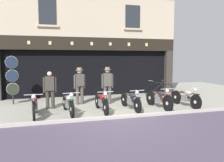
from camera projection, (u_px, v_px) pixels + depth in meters
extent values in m
cube|color=gray|center=(92.00, 97.00, 12.98)|extent=(22.25, 10.00, 0.08)
cube|color=#AFA69E|center=(119.00, 118.00, 8.28)|extent=(22.25, 0.16, 0.18)
cube|color=black|center=(85.00, 71.00, 15.04)|extent=(9.43, 4.00, 2.60)
cube|color=#332D28|center=(168.00, 72.00, 14.40)|extent=(0.44, 0.36, 2.60)
cube|color=#23282D|center=(90.00, 71.00, 13.36)|extent=(9.02, 0.03, 2.18)
cube|color=black|center=(91.00, 44.00, 12.80)|extent=(10.25, 0.24, 0.70)
cube|color=#DBC684|center=(29.00, 43.00, 11.74)|extent=(0.14, 0.03, 0.18)
cube|color=#DBC684|center=(50.00, 43.00, 12.04)|extent=(0.14, 0.03, 0.18)
cube|color=#DBC684|center=(72.00, 43.00, 12.36)|extent=(0.14, 0.03, 0.18)
cube|color=#DBC684|center=(92.00, 44.00, 12.67)|extent=(0.14, 0.03, 0.18)
cube|color=#DBC684|center=(110.00, 44.00, 12.97)|extent=(0.14, 0.03, 0.16)
cube|color=#DBC684|center=(129.00, 44.00, 13.29)|extent=(0.14, 0.03, 0.20)
cube|color=#DBC684|center=(147.00, 45.00, 13.60)|extent=(0.14, 0.03, 0.19)
cube|color=#BBA990|center=(91.00, 15.00, 12.71)|extent=(10.25, 0.40, 2.45)
cube|color=#23282D|center=(47.00, 12.00, 11.86)|extent=(0.90, 0.02, 1.30)
cube|color=#BBA990|center=(48.00, 26.00, 11.89)|extent=(1.10, 0.12, 0.10)
cube|color=#23282D|center=(133.00, 17.00, 13.19)|extent=(0.90, 0.02, 1.30)
cube|color=#BBA990|center=(133.00, 29.00, 13.23)|extent=(1.10, 0.12, 0.10)
cylinder|color=black|center=(34.00, 112.00, 7.84)|extent=(0.07, 0.67, 0.67)
cylinder|color=silver|center=(34.00, 112.00, 7.84)|extent=(0.10, 0.15, 0.15)
cylinder|color=black|center=(35.00, 104.00, 9.09)|extent=(0.08, 0.67, 0.67)
cylinder|color=silver|center=(35.00, 104.00, 9.09)|extent=(0.11, 0.15, 0.15)
cube|color=black|center=(35.00, 105.00, 8.45)|extent=(0.07, 1.20, 0.07)
cube|color=slate|center=(35.00, 106.00, 8.46)|extent=(0.20, 0.32, 0.26)
ellipsoid|color=maroon|center=(34.00, 100.00, 8.28)|extent=(0.22, 0.46, 0.20)
ellipsoid|color=#38281E|center=(35.00, 99.00, 8.66)|extent=(0.20, 0.30, 0.10)
cube|color=black|center=(34.00, 101.00, 7.80)|extent=(0.10, 0.36, 0.04)
sphere|color=silver|center=(34.00, 97.00, 7.85)|extent=(0.15, 0.15, 0.15)
cylinder|color=silver|center=(34.00, 95.00, 7.84)|extent=(0.62, 0.02, 0.02)
cylinder|color=silver|center=(34.00, 103.00, 7.85)|extent=(0.04, 0.25, 0.61)
cylinder|color=black|center=(72.00, 109.00, 8.28)|extent=(0.13, 0.65, 0.65)
cylinder|color=silver|center=(72.00, 109.00, 8.28)|extent=(0.11, 0.15, 0.14)
cylinder|color=black|center=(65.00, 102.00, 9.61)|extent=(0.14, 0.65, 0.65)
cylinder|color=silver|center=(65.00, 102.00, 9.61)|extent=(0.12, 0.15, 0.14)
cube|color=#133B28|center=(68.00, 102.00, 8.93)|extent=(0.18, 1.32, 0.07)
cube|color=slate|center=(68.00, 104.00, 8.94)|extent=(0.23, 0.34, 0.26)
ellipsoid|color=gray|center=(69.00, 98.00, 8.75)|extent=(0.26, 0.48, 0.20)
ellipsoid|color=#38281E|center=(67.00, 97.00, 9.16)|extent=(0.22, 0.32, 0.10)
cube|color=#133B28|center=(72.00, 100.00, 8.25)|extent=(0.13, 0.37, 0.04)
sphere|color=silver|center=(71.00, 95.00, 8.29)|extent=(0.15, 0.15, 0.15)
cylinder|color=silver|center=(71.00, 93.00, 8.28)|extent=(0.62, 0.08, 0.02)
cylinder|color=silver|center=(72.00, 101.00, 8.29)|extent=(0.06, 0.27, 0.61)
cylinder|color=black|center=(106.00, 107.00, 8.63)|extent=(0.07, 0.63, 0.63)
cylinder|color=silver|center=(106.00, 107.00, 8.63)|extent=(0.10, 0.14, 0.14)
cylinder|color=black|center=(98.00, 101.00, 9.93)|extent=(0.08, 0.63, 0.63)
cylinder|color=silver|center=(98.00, 101.00, 9.93)|extent=(0.11, 0.14, 0.14)
cube|color=black|center=(101.00, 101.00, 9.27)|extent=(0.08, 1.26, 0.07)
cube|color=slate|center=(101.00, 103.00, 9.28)|extent=(0.20, 0.32, 0.26)
ellipsoid|color=maroon|center=(102.00, 97.00, 9.09)|extent=(0.22, 0.46, 0.20)
ellipsoid|color=#38281E|center=(100.00, 96.00, 9.49)|extent=(0.20, 0.30, 0.10)
cube|color=black|center=(106.00, 99.00, 8.60)|extent=(0.10, 0.36, 0.04)
sphere|color=silver|center=(105.00, 94.00, 8.64)|extent=(0.15, 0.15, 0.15)
cylinder|color=silver|center=(105.00, 92.00, 8.63)|extent=(0.62, 0.03, 0.02)
cylinder|color=silver|center=(106.00, 100.00, 8.64)|extent=(0.04, 0.23, 0.62)
cylinder|color=black|center=(138.00, 105.00, 9.05)|extent=(0.10, 0.61, 0.60)
cylinder|color=silver|center=(138.00, 105.00, 9.05)|extent=(0.11, 0.14, 0.13)
cylinder|color=black|center=(124.00, 99.00, 10.34)|extent=(0.11, 0.61, 0.60)
cylinder|color=silver|center=(124.00, 99.00, 10.34)|extent=(0.12, 0.14, 0.13)
cube|color=black|center=(130.00, 99.00, 9.68)|extent=(0.14, 1.26, 0.07)
cube|color=slate|center=(130.00, 101.00, 9.69)|extent=(0.22, 0.33, 0.26)
ellipsoid|color=black|center=(132.00, 95.00, 9.51)|extent=(0.24, 0.47, 0.20)
ellipsoid|color=#38281E|center=(128.00, 94.00, 9.90)|extent=(0.22, 0.31, 0.10)
cube|color=black|center=(138.00, 97.00, 9.02)|extent=(0.12, 0.36, 0.04)
sphere|color=silver|center=(137.00, 93.00, 9.06)|extent=(0.15, 0.15, 0.15)
cylinder|color=silver|center=(137.00, 91.00, 9.05)|extent=(0.62, 0.06, 0.02)
cylinder|color=silver|center=(137.00, 98.00, 9.06)|extent=(0.05, 0.24, 0.62)
cylinder|color=black|center=(168.00, 103.00, 9.29)|extent=(0.12, 0.68, 0.67)
cylinder|color=silver|center=(168.00, 103.00, 9.29)|extent=(0.11, 0.16, 0.15)
cylinder|color=black|center=(151.00, 98.00, 10.57)|extent=(0.13, 0.68, 0.67)
cylinder|color=silver|center=(151.00, 98.00, 10.57)|extent=(0.12, 0.16, 0.15)
cube|color=#512019|center=(159.00, 98.00, 9.92)|extent=(0.16, 1.27, 0.07)
cube|color=slate|center=(159.00, 99.00, 9.93)|extent=(0.22, 0.33, 0.26)
ellipsoid|color=black|center=(161.00, 94.00, 9.74)|extent=(0.25, 0.47, 0.20)
ellipsoid|color=#38281E|center=(156.00, 93.00, 10.13)|extent=(0.22, 0.31, 0.10)
cube|color=#512019|center=(168.00, 95.00, 9.25)|extent=(0.13, 0.37, 0.04)
sphere|color=silver|center=(167.00, 91.00, 9.29)|extent=(0.15, 0.15, 0.15)
cylinder|color=silver|center=(167.00, 89.00, 9.28)|extent=(0.62, 0.07, 0.02)
cylinder|color=silver|center=(167.00, 96.00, 9.29)|extent=(0.05, 0.23, 0.62)
cylinder|color=black|center=(196.00, 102.00, 9.68)|extent=(0.13, 0.64, 0.63)
cylinder|color=silver|center=(196.00, 102.00, 9.68)|extent=(0.11, 0.15, 0.14)
cylinder|color=black|center=(176.00, 97.00, 10.89)|extent=(0.14, 0.64, 0.63)
cylinder|color=silver|center=(176.00, 97.00, 10.89)|extent=(0.12, 0.15, 0.14)
cube|color=black|center=(185.00, 97.00, 10.27)|extent=(0.19, 1.21, 0.07)
cube|color=slate|center=(185.00, 98.00, 10.28)|extent=(0.23, 0.34, 0.26)
ellipsoid|color=#A39689|center=(188.00, 93.00, 10.10)|extent=(0.27, 0.48, 0.20)
ellipsoid|color=#38281E|center=(182.00, 92.00, 10.47)|extent=(0.23, 0.32, 0.10)
cube|color=black|center=(196.00, 94.00, 9.64)|extent=(0.14, 0.37, 0.04)
sphere|color=silver|center=(195.00, 90.00, 9.68)|extent=(0.15, 0.15, 0.15)
cylinder|color=silver|center=(195.00, 88.00, 9.67)|extent=(0.62, 0.09, 0.02)
cylinder|color=silver|center=(195.00, 95.00, 9.68)|extent=(0.06, 0.23, 0.62)
cylinder|color=#38332D|center=(53.00, 99.00, 9.82)|extent=(0.15, 0.15, 0.81)
cylinder|color=#38332D|center=(48.00, 99.00, 9.78)|extent=(0.15, 0.15, 0.81)
cube|color=#38332D|center=(50.00, 83.00, 9.73)|extent=(0.40, 0.26, 0.60)
cube|color=silver|center=(50.00, 81.00, 9.84)|extent=(0.14, 0.03, 0.34)
cube|color=brown|center=(50.00, 82.00, 9.85)|extent=(0.05, 0.02, 0.31)
cylinder|color=#38332D|center=(55.00, 85.00, 9.78)|extent=(0.09, 0.09, 0.64)
cylinder|color=#38332D|center=(44.00, 85.00, 9.70)|extent=(0.09, 0.09, 0.64)
sphere|color=beige|center=(50.00, 74.00, 9.69)|extent=(0.20, 0.20, 0.20)
cylinder|color=#47423D|center=(82.00, 95.00, 10.78)|extent=(0.15, 0.15, 0.88)
cylinder|color=#47423D|center=(77.00, 95.00, 10.68)|extent=(0.15, 0.15, 0.88)
cube|color=#47423D|center=(80.00, 80.00, 10.66)|extent=(0.41, 0.28, 0.56)
cube|color=white|center=(79.00, 78.00, 10.76)|extent=(0.14, 0.04, 0.32)
cube|color=maroon|center=(79.00, 79.00, 10.77)|extent=(0.05, 0.02, 0.29)
cylinder|color=#47423D|center=(84.00, 81.00, 10.77)|extent=(0.09, 0.09, 0.63)
cylinder|color=#47423D|center=(75.00, 82.00, 10.57)|extent=(0.09, 0.09, 0.63)
sphere|color=beige|center=(79.00, 71.00, 10.62)|extent=(0.22, 0.22, 0.22)
cylinder|color=#7F705B|center=(79.00, 70.00, 10.62)|extent=(0.37, 0.37, 0.01)
cylinder|color=#7F705B|center=(79.00, 69.00, 10.61)|extent=(0.23, 0.23, 0.12)
cylinder|color=#47423D|center=(110.00, 95.00, 10.85)|extent=(0.15, 0.15, 0.86)
cylinder|color=#47423D|center=(105.00, 95.00, 10.82)|extent=(0.15, 0.15, 0.86)
cube|color=#47423D|center=(107.00, 80.00, 10.76)|extent=(0.40, 0.26, 0.61)
cube|color=silver|center=(107.00, 78.00, 10.87)|extent=(0.14, 0.04, 0.34)
cube|color=brown|center=(107.00, 78.00, 10.88)|extent=(0.05, 0.02, 0.32)
cylinder|color=#47423D|center=(112.00, 81.00, 10.81)|extent=(0.09, 0.09, 0.65)
cylinder|color=#47423D|center=(102.00, 81.00, 10.73)|extent=(0.09, 0.09, 0.65)
sphere|color=tan|center=(107.00, 71.00, 10.72)|extent=(0.21, 0.21, 0.21)
cylinder|color=#7F705B|center=(107.00, 70.00, 10.72)|extent=(0.35, 0.35, 0.01)
cylinder|color=#7F705B|center=(107.00, 68.00, 10.71)|extent=(0.22, 0.22, 0.11)
cylinder|color=#232328|center=(12.00, 80.00, 10.68)|extent=(0.06, 0.06, 2.29)
cylinder|color=#192338|center=(12.00, 62.00, 10.58)|extent=(0.54, 0.03, 0.54)
torus|color=beige|center=(12.00, 62.00, 10.59)|extent=(0.57, 0.04, 0.57)
cylinder|color=#192338|center=(12.00, 76.00, 10.64)|extent=(0.54, 0.03, 0.54)
torus|color=beige|center=(12.00, 76.00, 10.66)|extent=(0.57, 0.04, 0.57)
cylinder|color=#23281E|center=(13.00, 89.00, 10.70)|extent=(0.54, 0.03, 0.54)
torus|color=beige|center=(13.00, 89.00, 10.72)|extent=(0.57, 0.04, 0.57)
cube|color=silver|center=(123.00, 62.00, 13.72)|extent=(0.80, 0.02, 0.90)
cube|color=#232328|center=(123.00, 57.00, 13.67)|extent=(0.80, 0.01, 0.20)
cube|color=silver|center=(143.00, 64.00, 14.10)|extent=(0.67, 0.02, 0.92)
cube|color=#1E3323|center=(143.00, 58.00, 14.05)|extent=(0.67, 0.01, 0.20)
torus|color=black|center=(151.00, 91.00, 12.72)|extent=(0.73, 0.09, 0.73)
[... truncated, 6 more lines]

